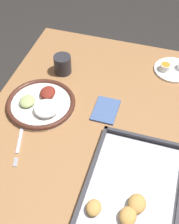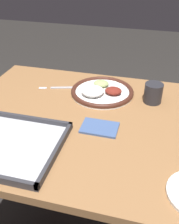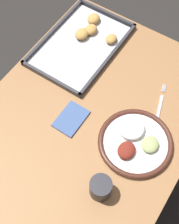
% 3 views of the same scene
% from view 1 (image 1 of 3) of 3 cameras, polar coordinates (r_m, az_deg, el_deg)
% --- Properties ---
extents(ground_plane, '(8.00, 8.00, 0.00)m').
position_cam_1_polar(ground_plane, '(1.81, -0.02, -16.91)').
color(ground_plane, '#282623').
extents(dining_table, '(1.02, 0.77, 0.76)m').
position_cam_1_polar(dining_table, '(1.27, -0.03, -4.92)').
color(dining_table, olive).
rests_on(dining_table, ground_plane).
extents(dinner_plate, '(0.27, 0.27, 0.05)m').
position_cam_1_polar(dinner_plate, '(1.22, -8.82, 1.55)').
color(dinner_plate, white).
rests_on(dinner_plate, dining_table).
extents(fork, '(0.22, 0.08, 0.00)m').
position_cam_1_polar(fork, '(1.14, -12.52, -4.47)').
color(fork, '#B2B2B7').
rests_on(fork, dining_table).
extents(saucer_plate, '(0.16, 0.16, 0.04)m').
position_cam_1_polar(saucer_plate, '(1.40, 15.11, 7.67)').
color(saucer_plate, white).
rests_on(saucer_plate, dining_table).
extents(baking_tray, '(0.44, 0.29, 0.04)m').
position_cam_1_polar(baking_tray, '(0.99, 7.52, -15.34)').
color(baking_tray, '#333338').
rests_on(baking_tray, dining_table).
extents(drinking_cup, '(0.07, 0.07, 0.08)m').
position_cam_1_polar(drinking_cup, '(1.34, -4.94, 8.66)').
color(drinking_cup, '#28282D').
rests_on(drinking_cup, dining_table).
extents(napkin, '(0.13, 0.09, 0.01)m').
position_cam_1_polar(napkin, '(1.19, 2.98, 0.35)').
color(napkin, '#3F598C').
rests_on(napkin, dining_table).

